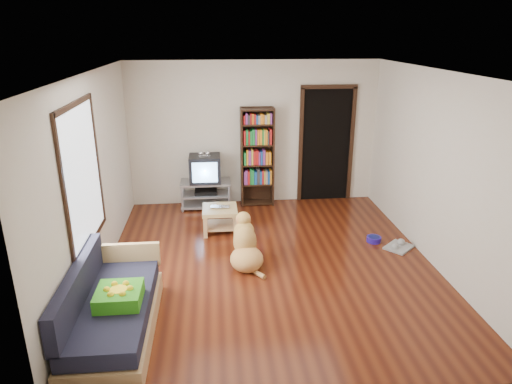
{
  "coord_description": "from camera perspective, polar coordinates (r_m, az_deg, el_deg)",
  "views": [
    {
      "loc": [
        -0.73,
        -5.63,
        3.08
      ],
      "look_at": [
        -0.15,
        0.47,
        0.9
      ],
      "focal_mm": 32.0,
      "sensor_mm": 36.0,
      "label": 1
    }
  ],
  "objects": [
    {
      "name": "laptop",
      "position": [
        7.27,
        -4.56,
        -2.0
      ],
      "size": [
        0.32,
        0.23,
        0.02
      ],
      "primitive_type": "imported",
      "rotation": [
        0.0,
        0.0,
        -0.11
      ],
      "color": "silver",
      "rests_on": "coffee_table"
    },
    {
      "name": "wall_front",
      "position": [
        3.68,
        6.79,
        -9.54
      ],
      "size": [
        4.5,
        0.0,
        4.5
      ],
      "primitive_type": "plane",
      "rotation": [
        -1.57,
        0.0,
        0.0
      ],
      "color": "beige",
      "rests_on": "ground"
    },
    {
      "name": "wall_right",
      "position": [
        6.62,
        21.6,
        2.57
      ],
      "size": [
        0.0,
        5.0,
        5.0
      ],
      "primitive_type": "plane",
      "rotation": [
        1.57,
        0.0,
        -1.57
      ],
      "color": "beige",
      "rests_on": "ground"
    },
    {
      "name": "grey_rag",
      "position": [
        7.2,
        17.41,
        -6.59
      ],
      "size": [
        0.51,
        0.5,
        0.03
      ],
      "primitive_type": "cube",
      "rotation": [
        0.0,
        0.0,
        0.73
      ],
      "color": "#989898",
      "rests_on": "ground"
    },
    {
      "name": "tv_stand",
      "position": [
        8.37,
        -6.28,
        -0.15
      ],
      "size": [
        0.9,
        0.45,
        0.5
      ],
      "color": "#99999E",
      "rests_on": "ground"
    },
    {
      "name": "doorway",
      "position": [
        8.6,
        8.76,
        6.18
      ],
      "size": [
        1.03,
        0.05,
        2.19
      ],
      "color": "black",
      "rests_on": "wall_back"
    },
    {
      "name": "sofa",
      "position": [
        5.23,
        -17.7,
        -14.1
      ],
      "size": [
        0.8,
        1.8,
        0.8
      ],
      "color": "tan",
      "rests_on": "ground"
    },
    {
      "name": "green_cushion",
      "position": [
        5.02,
        -16.73,
        -12.32
      ],
      "size": [
        0.46,
        0.46,
        0.15
      ],
      "primitive_type": "cube",
      "rotation": [
        0.0,
        0.0,
        0.0
      ],
      "color": "#32991C",
      "rests_on": "sofa"
    },
    {
      "name": "wall_back",
      "position": [
        8.36,
        -0.3,
        7.29
      ],
      "size": [
        4.5,
        0.0,
        4.5
      ],
      "primitive_type": "plane",
      "rotation": [
        1.57,
        0.0,
        0.0
      ],
      "color": "beige",
      "rests_on": "ground"
    },
    {
      "name": "wall_left",
      "position": [
        6.1,
        -19.61,
        1.45
      ],
      "size": [
        0.0,
        5.0,
        5.0
      ],
      "primitive_type": "plane",
      "rotation": [
        1.57,
        0.0,
        1.57
      ],
      "color": "beige",
      "rests_on": "ground"
    },
    {
      "name": "coffee_table",
      "position": [
        7.35,
        -4.53,
        -2.87
      ],
      "size": [
        0.55,
        0.55,
        0.4
      ],
      "color": "tan",
      "rests_on": "ground"
    },
    {
      "name": "ceiling",
      "position": [
        5.7,
        2.01,
        14.74
      ],
      "size": [
        5.0,
        5.0,
        0.0
      ],
      "primitive_type": "plane",
      "rotation": [
        3.14,
        0.0,
        0.0
      ],
      "color": "white",
      "rests_on": "ground"
    },
    {
      "name": "crt_tv",
      "position": [
        8.25,
        -6.4,
        3.0
      ],
      "size": [
        0.55,
        0.52,
        0.58
      ],
      "color": "black",
      "rests_on": "tv_stand"
    },
    {
      "name": "bookshelf",
      "position": [
        8.28,
        0.15,
        5.04
      ],
      "size": [
        0.6,
        0.3,
        1.8
      ],
      "color": "black",
      "rests_on": "ground"
    },
    {
      "name": "dog_bowl",
      "position": [
        7.29,
        14.51,
        -5.73
      ],
      "size": [
        0.22,
        0.22,
        0.08
      ],
      "primitive_type": "cylinder",
      "color": "#261590",
      "rests_on": "ground"
    },
    {
      "name": "window",
      "position": [
        5.58,
        -20.84,
        1.81
      ],
      "size": [
        0.03,
        1.46,
        1.7
      ],
      "color": "white",
      "rests_on": "wall_left"
    },
    {
      "name": "ground",
      "position": [
        6.46,
        1.73,
        -8.89
      ],
      "size": [
        5.0,
        5.0,
        0.0
      ],
      "primitive_type": "plane",
      "color": "#56210E",
      "rests_on": "ground"
    },
    {
      "name": "dog",
      "position": [
        6.32,
        -1.32,
        -6.85
      ],
      "size": [
        0.48,
        0.87,
        0.73
      ],
      "color": "tan",
      "rests_on": "ground"
    }
  ]
}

